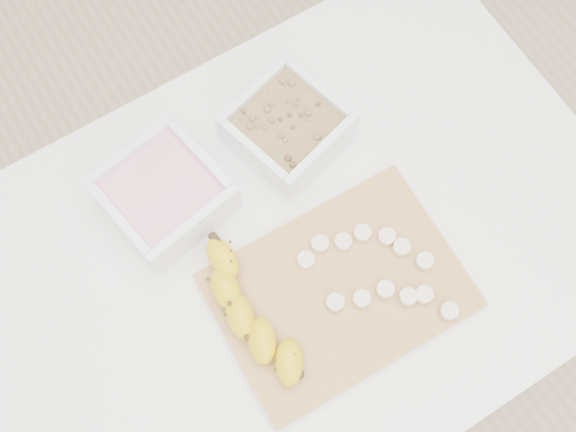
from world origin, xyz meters
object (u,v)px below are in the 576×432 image
cutting_board (339,290)px  banana (252,315)px  bowl_granola (287,127)px  table (297,260)px  bowl_yogurt (164,194)px

cutting_board → banana: (-0.13, 0.03, 0.03)m
bowl_granola → cutting_board: (-0.07, -0.25, -0.03)m
table → banana: (-0.12, -0.06, 0.13)m
table → bowl_yogurt: (-0.14, 0.16, 0.13)m
cutting_board → table: bearing=97.6°
table → cutting_board: bearing=-82.4°
table → banana: banana is taller
bowl_yogurt → banana: (0.02, -0.23, -0.00)m
table → bowl_granola: 0.22m
table → cutting_board: cutting_board is taller
banana → bowl_granola: bearing=58.8°
table → cutting_board: (0.01, -0.09, 0.10)m
table → cutting_board: 0.14m
bowl_yogurt → cutting_board: (0.15, -0.26, -0.03)m
bowl_yogurt → bowl_granola: size_ratio=0.99×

